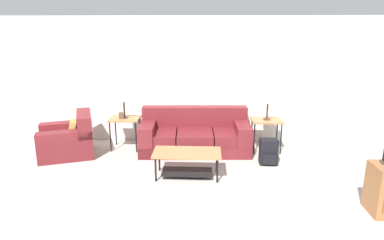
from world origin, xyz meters
The scene contains 10 objects.
wall_back centered at (0.00, 4.68, 1.30)m, with size 8.88×0.06×2.60m.
couch centered at (-0.02, 4.07, 0.29)m, with size 2.17×1.08×0.82m.
armchair centered at (-2.43, 3.72, 0.29)m, with size 1.24×1.21×0.80m.
coffee_table centered at (-0.10, 2.81, 0.32)m, with size 1.09×0.54×0.43m.
side_table_left centered at (-1.42, 4.11, 0.57)m, with size 0.59×0.49×0.64m.
side_table_right centered at (1.38, 4.11, 0.57)m, with size 0.59×0.49×0.64m.
table_lamp_left centered at (-1.42, 4.11, 1.08)m, with size 0.29×0.29×0.57m.
table_lamp_right centered at (1.38, 4.11, 1.08)m, with size 0.29×0.29×0.57m.
backpack centered at (1.32, 3.42, 0.22)m, with size 0.31×0.31×0.46m.
picture_frame centered at (-1.46, 4.04, 0.70)m, with size 0.10×0.04×0.13m.
Camera 1 is at (0.23, -2.37, 2.38)m, focal length 32.00 mm.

